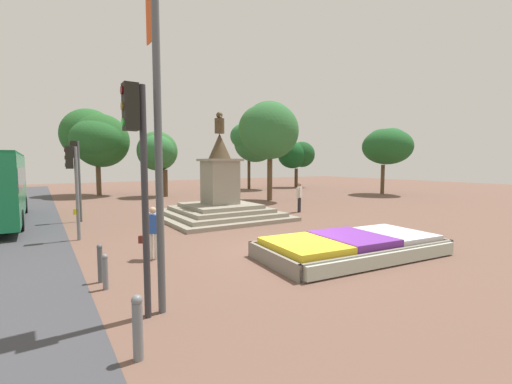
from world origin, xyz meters
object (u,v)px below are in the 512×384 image
(pedestrian_with_handbag, at_px, (152,230))
(kerb_bollard_north, at_px, (100,262))
(statue_monument, at_px, (220,200))
(traffic_light_mid_block, at_px, (73,176))
(traffic_light_far_corner, at_px, (76,166))
(flower_planter, at_px, (353,246))
(pedestrian_near_planter, at_px, (299,195))
(kerb_bollard_mid_a, at_px, (138,326))
(traffic_light_near_crossing, at_px, (138,159))
(banner_pole, at_px, (157,101))
(kerb_bollard_mid_b, at_px, (105,271))

(pedestrian_with_handbag, height_order, kerb_bollard_north, pedestrian_with_handbag)
(statue_monument, bearing_deg, traffic_light_mid_block, -165.92)
(kerb_bollard_north, bearing_deg, traffic_light_far_corner, 87.68)
(flower_planter, xyz_separation_m, traffic_light_mid_block, (-6.96, 6.88, 2.08))
(flower_planter, distance_m, pedestrian_near_planter, 9.23)
(kerb_bollard_mid_a, bearing_deg, flower_planter, 17.63)
(statue_monument, bearing_deg, traffic_light_far_corner, 157.08)
(flower_planter, height_order, statue_monument, statue_monument)
(pedestrian_with_handbag, bearing_deg, traffic_light_mid_block, 113.03)
(traffic_light_mid_block, distance_m, kerb_bollard_north, 5.62)
(traffic_light_far_corner, bearing_deg, kerb_bollard_north, -92.32)
(flower_planter, xyz_separation_m, traffic_light_near_crossing, (-6.51, -0.88, 2.62))
(pedestrian_with_handbag, height_order, kerb_bollard_mid_a, pedestrian_with_handbag)
(flower_planter, height_order, kerb_bollard_mid_a, kerb_bollard_mid_a)
(traffic_light_mid_block, distance_m, kerb_bollard_mid_a, 9.26)
(statue_monument, xyz_separation_m, kerb_bollard_mid_a, (-6.67, -10.76, -0.43))
(banner_pole, height_order, kerb_bollard_mid_b, banner_pole)
(flower_planter, distance_m, kerb_bollard_mid_a, 7.24)
(flower_planter, height_order, banner_pole, banner_pole)
(banner_pole, height_order, pedestrian_with_handbag, banner_pole)
(statue_monument, height_order, traffic_light_far_corner, statue_monument)
(traffic_light_near_crossing, xyz_separation_m, traffic_light_far_corner, (0.03, 12.09, -0.21))
(statue_monument, xyz_separation_m, pedestrian_with_handbag, (-5.03, -5.68, -0.07))
(kerb_bollard_mid_b, bearing_deg, flower_planter, -8.53)
(kerb_bollard_mid_a, bearing_deg, traffic_light_mid_block, 90.34)
(traffic_light_near_crossing, xyz_separation_m, banner_pole, (0.38, 0.10, 1.03))
(kerb_bollard_mid_a, bearing_deg, kerb_bollard_north, 89.48)
(traffic_light_mid_block, bearing_deg, kerb_bollard_north, -89.05)
(statue_monument, distance_m, traffic_light_far_corner, 7.01)
(traffic_light_far_corner, xyz_separation_m, banner_pole, (0.35, -11.99, 1.25))
(flower_planter, height_order, traffic_light_near_crossing, traffic_light_near_crossing)
(traffic_light_near_crossing, relative_size, kerb_bollard_mid_a, 4.34)
(banner_pole, xyz_separation_m, pedestrian_near_planter, (10.66, 8.80, -2.95))
(flower_planter, xyz_separation_m, pedestrian_with_handbag, (-5.26, 2.89, 0.58))
(kerb_bollard_north, bearing_deg, kerb_bollard_mid_b, -87.28)
(traffic_light_near_crossing, bearing_deg, pedestrian_near_planter, 38.85)
(traffic_light_far_corner, xyz_separation_m, pedestrian_near_planter, (11.01, -3.19, -1.71))
(traffic_light_far_corner, bearing_deg, pedestrian_near_planter, -16.18)
(traffic_light_far_corner, height_order, kerb_bollard_mid_b, traffic_light_far_corner)
(pedestrian_with_handbag, relative_size, kerb_bollard_mid_a, 1.61)
(flower_planter, distance_m, pedestrian_with_handbag, 6.03)
(statue_monument, relative_size, pedestrian_near_planter, 3.44)
(traffic_light_near_crossing, relative_size, kerb_bollard_mid_b, 5.18)
(flower_planter, distance_m, statue_monument, 8.59)
(flower_planter, height_order, kerb_bollard_north, kerb_bollard_north)
(flower_planter, xyz_separation_m, statue_monument, (-0.23, 8.57, 0.65))
(pedestrian_near_planter, bearing_deg, banner_pole, -140.48)
(pedestrian_with_handbag, xyz_separation_m, kerb_bollard_mid_b, (-1.58, -1.86, -0.44))
(traffic_light_near_crossing, relative_size, pedestrian_with_handbag, 2.70)
(traffic_light_mid_block, relative_size, banner_pole, 0.46)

